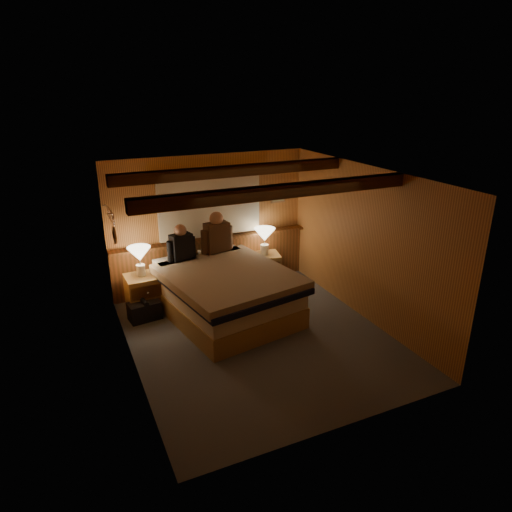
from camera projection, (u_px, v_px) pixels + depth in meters
floor at (259, 337)px, 6.76m from camera, size 4.20×4.20×0.00m
ceiling at (259, 175)px, 5.91m from camera, size 4.20×4.20×0.00m
wall_back at (210, 222)px, 8.12m from camera, size 3.60×0.00×3.60m
wall_left at (127, 283)px, 5.64m from camera, size 0.00×4.20×4.20m
wall_right at (365, 244)px, 7.03m from camera, size 0.00×4.20×4.20m
wall_front at (347, 331)px, 4.54m from camera, size 3.60×0.00×3.60m
wainscot at (212, 261)px, 8.32m from camera, size 3.60×0.23×0.94m
curtain_window at (210, 206)px, 7.95m from camera, size 2.18×0.09×1.11m
ceiling_beams at (254, 180)px, 6.07m from camera, size 3.60×1.65×0.16m
coat_rail at (111, 215)px, 6.84m from camera, size 0.05×0.55×0.24m
framed_print at (278, 196)px, 8.50m from camera, size 0.30×0.04×0.25m
bed at (225, 292)px, 7.26m from camera, size 2.09×2.54×0.78m
nightstand_left at (144, 293)px, 7.45m from camera, size 0.57×0.52×0.61m
nightstand_right at (265, 269)px, 8.50m from camera, size 0.61×0.57×0.57m
lamp_left at (139, 256)px, 7.24m from camera, size 0.37×0.37×0.49m
lamp_right at (265, 236)px, 8.26m from camera, size 0.38×0.38×0.50m
person_left at (181, 245)px, 7.51m from camera, size 0.51×0.28×0.63m
person_right at (217, 235)px, 7.86m from camera, size 0.60×0.30×0.74m
duffel_bag at (145, 310)px, 7.21m from camera, size 0.52×0.36×0.35m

